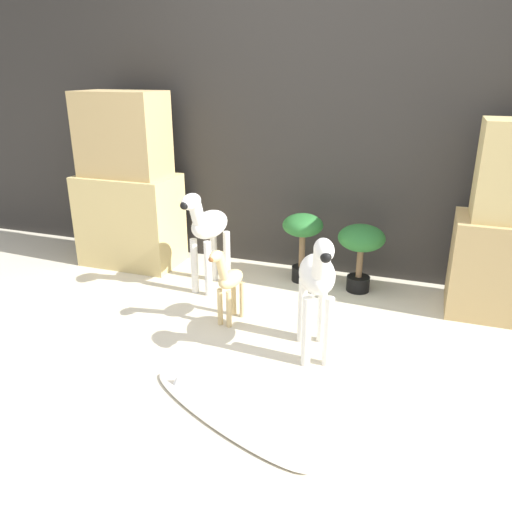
% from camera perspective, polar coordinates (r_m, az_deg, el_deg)
% --- Properties ---
extents(ground_plane, '(14.00, 14.00, 0.00)m').
position_cam_1_polar(ground_plane, '(2.67, -2.12, -13.39)').
color(ground_plane, beige).
extents(wall_back, '(6.40, 0.08, 2.20)m').
position_cam_1_polar(wall_back, '(3.79, 6.93, 14.51)').
color(wall_back, '#2D2B28').
rests_on(wall_back, ground_plane).
extents(rock_pillar_left, '(0.76, 0.45, 1.34)m').
position_cam_1_polar(rock_pillar_left, '(4.06, -14.46, 7.48)').
color(rock_pillar_left, '#D1B775').
rests_on(rock_pillar_left, ground_plane).
extents(zebra_right, '(0.30, 0.50, 0.74)m').
position_cam_1_polar(zebra_right, '(2.64, 7.03, -2.79)').
color(zebra_right, white).
rests_on(zebra_right, ground_plane).
extents(zebra_left, '(0.24, 0.50, 0.74)m').
position_cam_1_polar(zebra_left, '(3.48, -5.59, 3.10)').
color(zebra_left, white).
rests_on(zebra_left, ground_plane).
extents(giraffe_figurine, '(0.15, 0.33, 0.52)m').
position_cam_1_polar(giraffe_figurine, '(3.05, -3.19, -2.83)').
color(giraffe_figurine, '#E0C184').
rests_on(giraffe_figurine, ground_plane).
extents(potted_palm_front, '(0.32, 0.32, 0.49)m').
position_cam_1_polar(potted_palm_front, '(3.54, 11.91, 1.31)').
color(potted_palm_front, black).
rests_on(potted_palm_front, ground_plane).
extents(potted_palm_back, '(0.29, 0.29, 0.52)m').
position_cam_1_polar(potted_palm_back, '(3.64, 5.34, 2.69)').
color(potted_palm_back, black).
rests_on(potted_palm_back, ground_plane).
extents(surfboard, '(0.98, 0.58, 0.07)m').
position_cam_1_polar(surfboard, '(2.40, -3.70, -17.62)').
color(surfboard, silver).
rests_on(surfboard, ground_plane).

